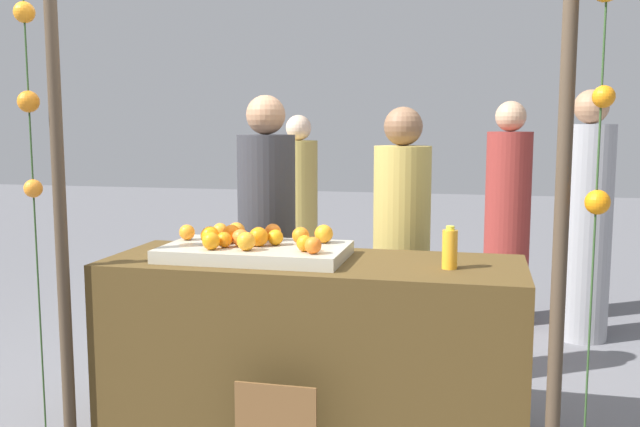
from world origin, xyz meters
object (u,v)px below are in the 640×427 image
(stall_counter, at_px, (313,348))
(juice_bottle, at_px, (450,249))
(vendor_left, at_px, (267,250))
(orange_1, at_px, (275,237))
(orange_0, at_px, (241,238))
(vendor_right, at_px, (401,259))

(stall_counter, relative_size, juice_bottle, 10.28)
(juice_bottle, relative_size, vendor_left, 0.12)
(orange_1, xyz_separation_m, vendor_left, (-0.25, 0.66, -0.18))
(orange_0, height_order, vendor_left, vendor_left)
(vendor_left, bearing_deg, orange_0, -82.33)
(orange_1, distance_m, juice_bottle, 0.82)
(orange_0, bearing_deg, vendor_right, 49.16)
(juice_bottle, bearing_deg, stall_counter, 174.56)
(stall_counter, distance_m, orange_0, 0.63)
(stall_counter, height_order, orange_0, orange_0)
(orange_1, relative_size, vendor_right, 0.05)
(vendor_left, height_order, vendor_right, vendor_left)
(stall_counter, bearing_deg, juice_bottle, -5.44)
(orange_1, xyz_separation_m, vendor_right, (0.52, 0.71, -0.22))
(orange_1, bearing_deg, vendor_left, 110.56)
(orange_1, bearing_deg, juice_bottle, -5.16)
(orange_0, distance_m, vendor_left, 0.76)
(stall_counter, relative_size, vendor_right, 1.23)
(stall_counter, relative_size, vendor_left, 1.18)
(stall_counter, bearing_deg, vendor_right, 65.01)
(stall_counter, xyz_separation_m, vendor_right, (0.34, 0.72, 0.31))
(vendor_right, bearing_deg, orange_1, -126.42)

